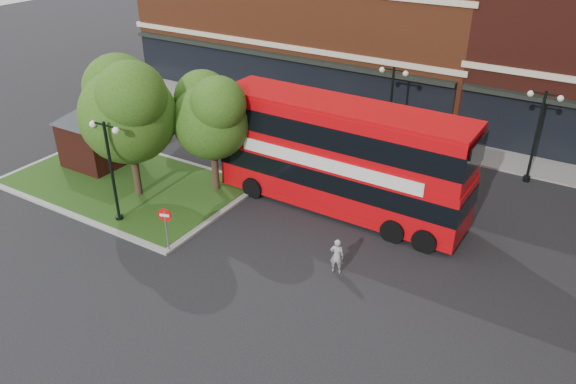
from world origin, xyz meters
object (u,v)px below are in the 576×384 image
Objects in this scene: car_silver at (290,116)px; car_white at (408,143)px; woman at (337,256)px; bus at (341,150)px.

car_silver reaches higher than car_white.
woman is at bearing -146.74° from car_silver.
car_silver is at bearing 97.91° from car_white.
car_silver is 8.14m from car_white.
car_white is at bearing -95.70° from woman.
car_silver is at bearing 135.22° from bus.
woman reaches higher than car_silver.
car_white is (-1.70, 12.50, -0.07)m from woman.
car_white is at bearing 86.40° from bus.
bus is 2.73× the size of car_silver.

